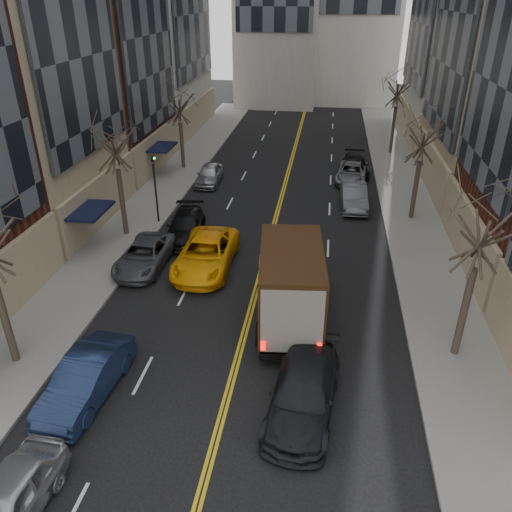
% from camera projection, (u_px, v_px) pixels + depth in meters
% --- Properties ---
extents(sidewalk_left, '(4.00, 66.00, 0.15)m').
position_uv_depth(sidewalk_left, '(159.00, 193.00, 36.77)').
color(sidewalk_left, slate).
rests_on(sidewalk_left, ground).
extents(sidewalk_right, '(4.00, 66.00, 0.15)m').
position_uv_depth(sidewalk_right, '(410.00, 207.00, 34.49)').
color(sidewalk_right, slate).
rests_on(sidewalk_right, ground).
extents(tree_lf_mid, '(3.20, 3.20, 8.91)m').
position_uv_depth(tree_lf_mid, '(112.00, 128.00, 27.56)').
color(tree_lf_mid, '#382D23').
rests_on(tree_lf_mid, sidewalk_left).
extents(tree_lf_far, '(3.20, 3.20, 8.12)m').
position_uv_depth(tree_lf_far, '(179.00, 95.00, 39.18)').
color(tree_lf_far, '#382D23').
rests_on(tree_lf_far, sidewalk_left).
extents(tree_rt_near, '(3.20, 3.20, 8.71)m').
position_uv_depth(tree_rt_near, '(488.00, 211.00, 17.54)').
color(tree_rt_near, '#382D23').
rests_on(tree_rt_near, sidewalk_right).
extents(tree_rt_mid, '(3.20, 3.20, 8.32)m').
position_uv_depth(tree_rt_mid, '(425.00, 125.00, 29.90)').
color(tree_rt_mid, '#382D23').
rests_on(tree_rt_mid, sidewalk_right).
extents(tree_rt_far, '(3.20, 3.20, 9.11)m').
position_uv_depth(tree_rt_far, '(400.00, 77.00, 42.73)').
color(tree_rt_far, '#382D23').
rests_on(tree_rt_far, sidewalk_right).
extents(traffic_signal, '(0.29, 0.26, 4.70)m').
position_uv_depth(traffic_signal, '(155.00, 182.00, 30.91)').
color(traffic_signal, black).
rests_on(traffic_signal, sidewalk_left).
extents(ups_truck, '(3.39, 7.21, 3.82)m').
position_uv_depth(ups_truck, '(290.00, 283.00, 21.92)').
color(ups_truck, black).
rests_on(ups_truck, ground).
extents(observer_sedan, '(2.80, 5.70, 1.60)m').
position_uv_depth(observer_sedan, '(304.00, 393.00, 17.54)').
color(observer_sedan, black).
rests_on(observer_sedan, ground).
extents(taxi, '(2.80, 6.06, 1.68)m').
position_uv_depth(taxi, '(206.00, 254.00, 26.68)').
color(taxi, '#FFAD0A').
rests_on(taxi, ground).
extents(pedestrian, '(0.52, 0.64, 1.51)m').
position_uv_depth(pedestrian, '(276.00, 255.00, 26.73)').
color(pedestrian, black).
rests_on(pedestrian, ground).
extents(parked_lf_a, '(1.96, 4.45, 1.49)m').
position_uv_depth(parked_lf_a, '(6.00, 504.00, 13.80)').
color(parked_lf_a, '#B2B3BA').
rests_on(parked_lf_a, ground).
extents(parked_lf_b, '(2.11, 4.99, 1.60)m').
position_uv_depth(parked_lf_b, '(86.00, 378.00, 18.19)').
color(parked_lf_b, '#131F3D').
rests_on(parked_lf_b, ground).
extents(parked_lf_c, '(2.40, 5.06, 1.40)m').
position_uv_depth(parked_lf_c, '(145.00, 255.00, 26.87)').
color(parked_lf_c, '#494A50').
rests_on(parked_lf_c, ground).
extents(parked_lf_d, '(2.69, 5.28, 1.47)m').
position_uv_depth(parked_lf_d, '(185.00, 226.00, 30.07)').
color(parked_lf_d, black).
rests_on(parked_lf_d, ground).
extents(parked_lf_e, '(1.85, 4.33, 1.46)m').
position_uv_depth(parked_lf_e, '(209.00, 174.00, 38.56)').
color(parked_lf_e, '#A5A7AD').
rests_on(parked_lf_e, ground).
extents(parked_rt_a, '(1.87, 4.82, 1.57)m').
position_uv_depth(parked_rt_a, '(354.00, 196.00, 34.28)').
color(parked_rt_a, '#53555B').
rests_on(parked_rt_a, ground).
extents(parked_rt_b, '(2.86, 5.18, 1.37)m').
position_uv_depth(parked_rt_b, '(352.00, 173.00, 39.05)').
color(parked_rt_b, '#939499').
rests_on(parked_rt_b, ground).
extents(parked_rt_c, '(2.11, 4.96, 1.43)m').
position_uv_depth(parked_rt_c, '(356.00, 165.00, 40.59)').
color(parked_rt_c, black).
rests_on(parked_rt_c, ground).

